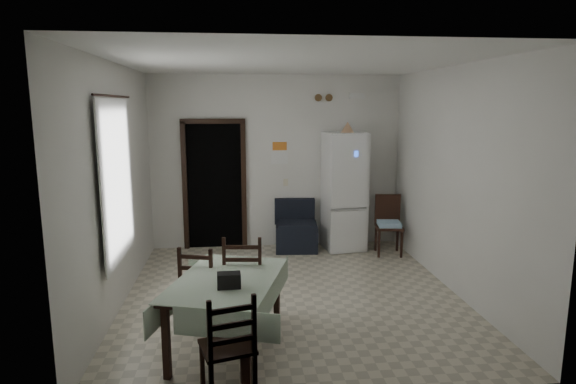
# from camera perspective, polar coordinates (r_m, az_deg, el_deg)

# --- Properties ---
(ground) EXTENTS (4.50, 4.50, 0.00)m
(ground) POSITION_cam_1_polar(r_m,az_deg,el_deg) (6.33, 0.51, -12.03)
(ground) COLOR #BFB69C
(ground) RESTS_ON ground
(ceiling) EXTENTS (4.20, 4.50, 0.02)m
(ceiling) POSITION_cam_1_polar(r_m,az_deg,el_deg) (5.87, 0.55, 15.15)
(ceiling) COLOR white
(ceiling) RESTS_ON ground
(wall_back) EXTENTS (4.20, 0.02, 2.90)m
(wall_back) POSITION_cam_1_polar(r_m,az_deg,el_deg) (8.15, -1.35, 3.57)
(wall_back) COLOR silver
(wall_back) RESTS_ON ground
(wall_front) EXTENTS (4.20, 0.02, 2.90)m
(wall_front) POSITION_cam_1_polar(r_m,az_deg,el_deg) (3.75, 4.63, -4.47)
(wall_front) COLOR silver
(wall_front) RESTS_ON ground
(wall_left) EXTENTS (0.02, 4.50, 2.90)m
(wall_left) POSITION_cam_1_polar(r_m,az_deg,el_deg) (6.05, -19.62, 0.63)
(wall_left) COLOR silver
(wall_left) RESTS_ON ground
(wall_right) EXTENTS (0.02, 4.50, 2.90)m
(wall_right) POSITION_cam_1_polar(r_m,az_deg,el_deg) (6.52, 19.19, 1.31)
(wall_right) COLOR silver
(wall_right) RESTS_ON ground
(doorway) EXTENTS (1.06, 0.52, 2.22)m
(doorway) POSITION_cam_1_polar(r_m,az_deg,el_deg) (8.38, -8.63, 0.96)
(doorway) COLOR black
(doorway) RESTS_ON ground
(window_recess) EXTENTS (0.10, 1.20, 1.60)m
(window_recess) POSITION_cam_1_polar(r_m,az_deg,el_deg) (5.86, -20.60, 1.26)
(window_recess) COLOR silver
(window_recess) RESTS_ON ground
(curtain) EXTENTS (0.02, 1.45, 1.85)m
(curtain) POSITION_cam_1_polar(r_m,az_deg,el_deg) (5.83, -19.55, 1.28)
(curtain) COLOR white
(curtain) RESTS_ON ground
(curtain_rod) EXTENTS (0.02, 1.60, 0.02)m
(curtain_rod) POSITION_cam_1_polar(r_m,az_deg,el_deg) (5.77, -20.02, 10.65)
(curtain_rod) COLOR black
(curtain_rod) RESTS_ON ground
(calendar) EXTENTS (0.28, 0.02, 0.40)m
(calendar) POSITION_cam_1_polar(r_m,az_deg,el_deg) (8.12, -1.00, 4.76)
(calendar) COLOR white
(calendar) RESTS_ON ground
(calendar_image) EXTENTS (0.24, 0.01, 0.14)m
(calendar_image) POSITION_cam_1_polar(r_m,az_deg,el_deg) (8.11, -1.00, 5.46)
(calendar_image) COLOR orange
(calendar_image) RESTS_ON ground
(light_switch) EXTENTS (0.08, 0.02, 0.12)m
(light_switch) POSITION_cam_1_polar(r_m,az_deg,el_deg) (8.20, -0.29, 1.15)
(light_switch) COLOR beige
(light_switch) RESTS_ON ground
(vent_left) EXTENTS (0.12, 0.03, 0.12)m
(vent_left) POSITION_cam_1_polar(r_m,az_deg,el_deg) (8.17, 3.62, 11.10)
(vent_left) COLOR brown
(vent_left) RESTS_ON ground
(vent_right) EXTENTS (0.12, 0.03, 0.12)m
(vent_right) POSITION_cam_1_polar(r_m,az_deg,el_deg) (8.20, 4.88, 11.08)
(vent_right) COLOR brown
(vent_right) RESTS_ON ground
(emergency_light) EXTENTS (0.25, 0.07, 0.09)m
(emergency_light) POSITION_cam_1_polar(r_m,az_deg,el_deg) (8.28, 8.17, 11.21)
(emergency_light) COLOR white
(emergency_light) RESTS_ON ground
(fridge) EXTENTS (0.71, 0.71, 1.96)m
(fridge) POSITION_cam_1_polar(r_m,az_deg,el_deg) (8.07, 6.66, 0.07)
(fridge) COLOR white
(fridge) RESTS_ON ground
(tan_cone) EXTENTS (0.23, 0.23, 0.17)m
(tan_cone) POSITION_cam_1_polar(r_m,az_deg,el_deg) (7.93, 7.07, 7.64)
(tan_cone) COLOR tan
(tan_cone) RESTS_ON fridge
(navy_seat) EXTENTS (0.74, 0.72, 0.83)m
(navy_seat) POSITION_cam_1_polar(r_m,az_deg,el_deg) (8.05, 1.00, -4.00)
(navy_seat) COLOR black
(navy_seat) RESTS_ON ground
(corner_chair) EXTENTS (0.47, 0.47, 0.96)m
(corner_chair) POSITION_cam_1_polar(r_m,az_deg,el_deg) (7.96, 11.88, -3.91)
(corner_chair) COLOR black
(corner_chair) RESTS_ON ground
(dining_table) EXTENTS (1.30, 1.63, 0.74)m
(dining_table) POSITION_cam_1_polar(r_m,az_deg,el_deg) (4.93, -7.18, -14.15)
(dining_table) COLOR #A7BCA1
(dining_table) RESTS_ON ground
(black_bag) EXTENTS (0.22, 0.14, 0.14)m
(black_bag) POSITION_cam_1_polar(r_m,az_deg,el_deg) (4.54, -7.01, -10.35)
(black_bag) COLOR black
(black_bag) RESTS_ON dining_table
(dining_chair_far_left) EXTENTS (0.50, 0.50, 0.93)m
(dining_chair_far_left) POSITION_cam_1_polar(r_m,az_deg,el_deg) (5.42, -10.19, -10.80)
(dining_chair_far_left) COLOR black
(dining_chair_far_left) RESTS_ON ground
(dining_chair_far_right) EXTENTS (0.49, 0.49, 1.03)m
(dining_chair_far_right) POSITION_cam_1_polar(r_m,az_deg,el_deg) (5.42, -5.22, -10.12)
(dining_chair_far_right) COLOR black
(dining_chair_far_right) RESTS_ON ground
(dining_chair_near_head) EXTENTS (0.50, 0.50, 0.96)m
(dining_chair_near_head) POSITION_cam_1_polar(r_m,az_deg,el_deg) (4.13, -7.22, -17.57)
(dining_chair_near_head) COLOR black
(dining_chair_near_head) RESTS_ON ground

